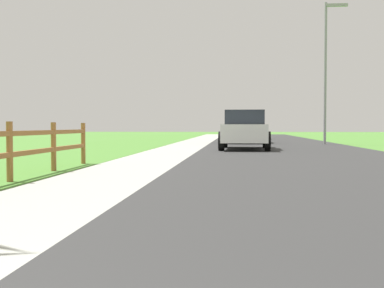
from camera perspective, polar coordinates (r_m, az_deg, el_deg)
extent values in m
plane|color=#4C8332|center=(24.95, 1.54, -0.21)|extent=(120.00, 120.00, 0.00)
cube|color=#2F2F2F|center=(26.98, 9.24, -0.06)|extent=(7.00, 66.00, 0.01)
cube|color=#A5A79B|center=(27.27, -4.51, -0.02)|extent=(6.00, 66.00, 0.01)
cube|color=#4C8332|center=(27.55, -7.59, -0.01)|extent=(5.00, 66.00, 0.00)
cylinder|color=olive|center=(9.34, -19.48, -0.82)|extent=(0.11, 0.11, 1.04)
cylinder|color=olive|center=(11.30, -15.03, -0.31)|extent=(0.11, 0.11, 1.04)
cylinder|color=olive|center=(13.32, -11.91, 0.06)|extent=(0.11, 0.11, 1.04)
cube|color=white|center=(21.47, 5.84, 1.22)|extent=(1.89, 4.77, 0.71)
cube|color=#1E232B|center=(21.50, 5.85, 2.93)|extent=(1.62, 2.38, 0.58)
cylinder|color=black|center=(20.02, 8.35, 0.30)|extent=(0.24, 0.76, 0.75)
cylinder|color=black|center=(20.04, 3.27, 0.32)|extent=(0.24, 0.76, 0.75)
cylinder|color=black|center=(22.95, 8.09, 0.52)|extent=(0.24, 0.76, 0.75)
cylinder|color=black|center=(22.97, 3.66, 0.53)|extent=(0.24, 0.76, 0.75)
cube|color=black|center=(29.49, 5.98, 1.38)|extent=(2.24, 4.74, 0.67)
cube|color=#1E232B|center=(29.57, 5.99, 2.57)|extent=(1.86, 2.53, 0.56)
cylinder|color=black|center=(28.04, 7.83, 0.76)|extent=(0.27, 0.75, 0.73)
cylinder|color=black|center=(28.13, 3.86, 0.78)|extent=(0.27, 0.75, 0.73)
cylinder|color=black|center=(30.90, 7.90, 0.88)|extent=(0.27, 0.75, 0.73)
cylinder|color=black|center=(30.99, 4.30, 0.89)|extent=(0.27, 0.75, 0.73)
cube|color=#B7BABF|center=(38.24, 6.62, 1.51)|extent=(1.98, 4.58, 0.69)
cube|color=#1E232B|center=(38.14, 6.62, 2.38)|extent=(1.66, 2.42, 0.47)
cylinder|color=black|center=(36.84, 7.94, 1.03)|extent=(0.26, 0.71, 0.70)
cylinder|color=black|center=(36.88, 5.21, 1.04)|extent=(0.26, 0.71, 0.70)
cylinder|color=black|center=(39.63, 7.93, 1.09)|extent=(0.26, 0.71, 0.70)
cylinder|color=black|center=(39.66, 5.39, 1.11)|extent=(0.26, 0.71, 0.70)
cylinder|color=gray|center=(27.92, 14.49, 7.52)|extent=(0.14, 0.14, 7.35)
cube|color=#999999|center=(28.58, 15.68, 14.54)|extent=(1.10, 0.20, 0.14)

